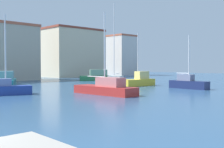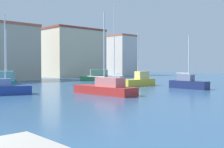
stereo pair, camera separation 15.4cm
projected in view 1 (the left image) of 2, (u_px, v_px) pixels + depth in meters
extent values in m
plane|color=#2D5175|center=(44.00, 91.00, 31.03)|extent=(160.00, 160.00, 0.00)
cube|color=#1E707A|center=(6.00, 82.00, 40.04)|extent=(5.40, 7.35, 0.81)
cube|color=#6B9CA2|center=(6.00, 75.00, 40.04)|extent=(3.03, 3.29, 1.19)
cylinder|color=silver|center=(6.00, 54.00, 39.92)|extent=(0.12, 0.12, 7.18)
cube|color=gray|center=(114.00, 81.00, 44.11)|extent=(8.92, 6.77, 0.55)
cube|color=#ADB0B5|center=(116.00, 78.00, 45.06)|extent=(3.44, 3.18, 0.56)
cylinder|color=silver|center=(114.00, 42.00, 43.92)|extent=(0.12, 0.12, 12.10)
cylinder|color=silver|center=(117.00, 74.00, 45.61)|extent=(2.69, 1.66, 0.08)
cube|color=#28703D|center=(101.00, 78.00, 51.41)|extent=(7.84, 6.27, 0.90)
cube|color=gray|center=(98.00, 73.00, 51.28)|extent=(3.51, 3.11, 1.16)
cube|color=#233D93|center=(6.00, 90.00, 26.38)|extent=(4.90, 2.78, 0.86)
cube|color=#6E7DB1|center=(3.00, 82.00, 26.25)|extent=(1.66, 1.28, 0.70)
cylinder|color=silver|center=(5.00, 50.00, 26.26)|extent=(0.12, 0.12, 6.81)
cube|color=#19234C|center=(189.00, 85.00, 33.54)|extent=(1.49, 5.00, 0.95)
cube|color=slate|center=(186.00, 78.00, 33.84)|extent=(1.07, 1.96, 0.77)
cylinder|color=silver|center=(189.00, 58.00, 33.44)|extent=(0.12, 0.12, 5.50)
cylinder|color=silver|center=(183.00, 73.00, 34.17)|extent=(0.16, 1.73, 0.08)
cube|color=#B22823|center=(105.00, 90.00, 27.00)|extent=(2.38, 7.06, 0.80)
cube|color=#C4716E|center=(110.00, 82.00, 26.44)|extent=(1.51, 2.84, 0.86)
cylinder|color=silver|center=(105.00, 49.00, 26.88)|extent=(0.12, 0.12, 7.17)
cylinder|color=silver|center=(96.00, 77.00, 27.82)|extent=(0.21, 2.44, 0.08)
cube|color=gold|center=(138.00, 83.00, 38.10)|extent=(5.45, 1.86, 0.93)
cube|color=#DFCD77|center=(142.00, 75.00, 38.60)|extent=(1.96, 1.10, 1.08)
cylinder|color=silver|center=(138.00, 56.00, 37.98)|extent=(0.12, 0.12, 6.37)
cube|color=beige|center=(73.00, 54.00, 69.29)|extent=(13.83, 9.07, 11.44)
cube|color=brown|center=(73.00, 30.00, 69.11)|extent=(14.11, 9.25, 0.50)
cube|color=beige|center=(122.00, 56.00, 81.08)|extent=(6.56, 6.47, 11.16)
cube|color=#B25B42|center=(122.00, 36.00, 80.90)|extent=(6.69, 6.60, 0.50)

